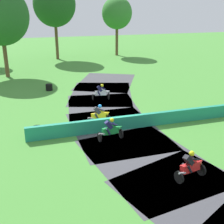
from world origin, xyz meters
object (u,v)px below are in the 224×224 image
motorcycle_fourth_red (191,166)px  motorcycle_chase_yellow (100,115)px  motorcycle_lead_white (102,92)px  motorcycle_trailing_green (111,130)px  tire_stack_near (49,87)px  tire_stack_mid_a (37,131)px

motorcycle_fourth_red → motorcycle_chase_yellow: bearing=107.3°
motorcycle_lead_white → motorcycle_trailing_green: 8.14m
tire_stack_near → motorcycle_trailing_green: bearing=-78.0°
motorcycle_chase_yellow → motorcycle_fourth_red: (2.45, -7.89, -0.00)m
motorcycle_trailing_green → tire_stack_near: (-2.60, 12.28, -0.36)m
motorcycle_lead_white → motorcycle_fourth_red: bearing=-86.1°
tire_stack_near → tire_stack_mid_a: bearing=-99.4°
motorcycle_chase_yellow → tire_stack_mid_a: size_ratio=2.53×
motorcycle_fourth_red → tire_stack_mid_a: bearing=133.5°
motorcycle_fourth_red → tire_stack_near: bearing=106.0°
tire_stack_mid_a → motorcycle_fourth_red: bearing=-46.5°
motorcycle_chase_yellow → motorcycle_fourth_red: bearing=-72.7°
motorcycle_lead_white → motorcycle_fourth_red: size_ratio=1.02×
motorcycle_lead_white → tire_stack_near: 5.94m
motorcycle_lead_white → tire_stack_mid_a: bearing=-133.7°
motorcycle_lead_white → tire_stack_near: size_ratio=2.65×
tire_stack_near → tire_stack_mid_a: size_ratio=0.97×
motorcycle_trailing_green → tire_stack_mid_a: 4.73m
motorcycle_fourth_red → tire_stack_mid_a: motorcycle_fourth_red is taller
motorcycle_lead_white → tire_stack_mid_a: (-5.83, -6.10, -0.35)m
motorcycle_chase_yellow → motorcycle_fourth_red: 8.26m
motorcycle_fourth_red → tire_stack_near: motorcycle_fourth_red is taller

